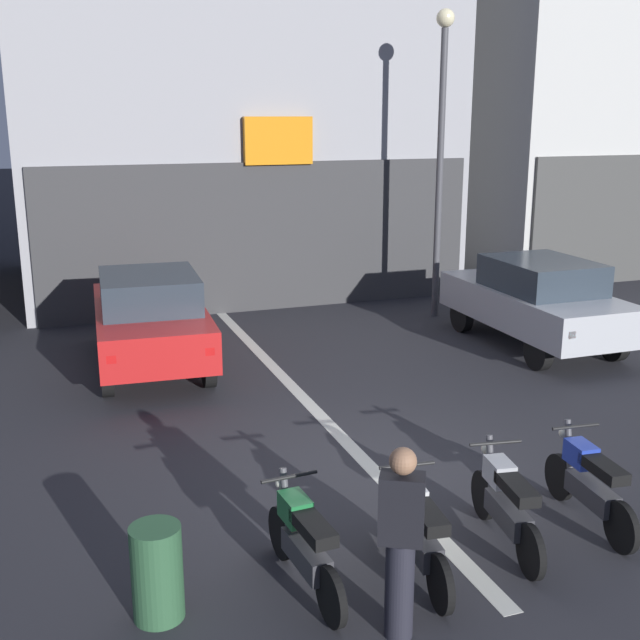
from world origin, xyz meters
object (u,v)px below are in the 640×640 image
Objects in this scene: car_silver_parked_kerbside at (537,299)px; street_lamp at (441,133)px; car_grey_down_street at (259,250)px; car_red_crossing_near at (150,317)px; trash_bin at (157,572)px; person_by_motorcycles at (401,542)px; motorcycle_white_row_left_mid at (417,530)px; motorcycle_silver_row_centre at (506,503)px; motorcycle_blue_row_right_mid at (589,483)px; motorcycle_green_row_leftmost at (304,542)px.

car_silver_parked_kerbside is 0.67× the size of street_lamp.
car_grey_down_street is (-3.33, 7.01, 0.00)m from car_silver_parked_kerbside.
car_red_crossing_near is at bearing -166.04° from street_lamp.
trash_bin is at bearing -142.91° from car_silver_parked_kerbside.
car_silver_parked_kerbside is at bearing -64.58° from car_grey_down_street.
trash_bin is (-7.13, -8.54, -3.38)m from street_lamp.
car_red_crossing_near is 7.96m from person_by_motorcycles.
motorcycle_white_row_left_mid is 1.00× the size of motorcycle_silver_row_centre.
car_red_crossing_near is at bearing -120.87° from car_grey_down_street.
street_lamp reaches higher than car_red_crossing_near.
trash_bin is (-4.49, -0.10, -0.03)m from motorcycle_blue_row_right_mid.
motorcycle_silver_row_centre is 3.43m from trash_bin.
motorcycle_white_row_left_mid is at bearing -173.03° from motorcycle_blue_row_right_mid.
car_red_crossing_near is 2.51× the size of motorcycle_green_row_leftmost.
car_silver_parked_kerbside is at bearing 48.72° from person_by_motorcycles.
motorcycle_white_row_left_mid is at bearing -170.60° from motorcycle_silver_row_centre.
motorcycle_green_row_leftmost is 2.13m from motorcycle_silver_row_centre.
motorcycle_blue_row_right_mid is 1.00× the size of person_by_motorcycles.
street_lamp is (-0.69, 2.63, 2.92)m from car_silver_parked_kerbside.
motorcycle_silver_row_centre is (-1.06, -12.91, -0.43)m from car_grey_down_street.
street_lamp reaches higher than car_silver_parked_kerbside.
person_by_motorcycles is at bearing -125.54° from motorcycle_white_row_left_mid.
motorcycle_white_row_left_mid is at bearing -3.77° from trash_bin.
car_grey_down_street is 2.50× the size of motorcycle_silver_row_centre.
trash_bin is (-4.49, -12.93, -0.46)m from car_grey_down_street.
street_lamp is at bearing 66.51° from motorcycle_silver_row_centre.
motorcycle_silver_row_centre is at bearing -126.69° from car_silver_parked_kerbside.
motorcycle_blue_row_right_mid is 2.88m from person_by_motorcycles.
motorcycle_green_row_leftmost is at bearing -87.08° from car_red_crossing_near.
person_by_motorcycles is (0.88, -7.92, -0.03)m from car_red_crossing_near.
motorcycle_blue_row_right_mid is at bearing -107.39° from street_lamp.
motorcycle_blue_row_right_mid is (3.19, 0.12, 0.00)m from motorcycle_green_row_leftmost.
car_grey_down_street is at bearing 79.12° from person_by_motorcycles.
motorcycle_silver_row_centre is (-3.70, -8.52, -3.35)m from street_lamp.
car_silver_parked_kerbside is 8.82m from motorcycle_green_row_leftmost.
car_red_crossing_near and car_silver_parked_kerbside have the same top height.
motorcycle_blue_row_right_mid is at bearing 1.32° from trash_bin.
car_grey_down_street is 12.83m from motorcycle_blue_row_right_mid.
motorcycle_green_row_leftmost is 3.19m from motorcycle_blue_row_right_mid.
trash_bin is (-1.31, 0.01, -0.03)m from motorcycle_green_row_leftmost.
trash_bin is at bearing 153.46° from person_by_motorcycles.
car_grey_down_street is (3.54, 5.93, 0.00)m from car_red_crossing_near.
car_grey_down_street is at bearing 85.31° from motorcycle_silver_row_centre.
car_grey_down_street is 13.26m from motorcycle_white_row_left_mid.
motorcycle_silver_row_centre and motorcycle_blue_row_right_mid have the same top height.
car_red_crossing_near is 2.51× the size of person_by_motorcycles.
car_grey_down_street is 5.90m from street_lamp.
car_red_crossing_near is 0.68× the size of street_lamp.
motorcycle_green_row_leftmost and motorcycle_white_row_left_mid have the same top height.
trash_bin is (-2.37, 0.16, -0.03)m from motorcycle_white_row_left_mid.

